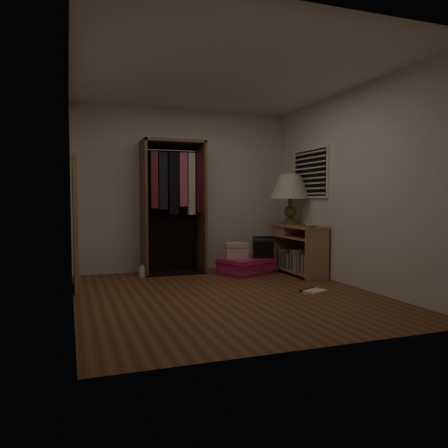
# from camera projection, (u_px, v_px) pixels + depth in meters

# --- Properties ---
(ground) EXTENTS (4.00, 4.00, 0.00)m
(ground) POSITION_uv_depth(u_px,v_px,m) (227.00, 295.00, 5.26)
(ground) COLOR brown
(ground) RESTS_ON ground
(room_walls) EXTENTS (3.52, 4.02, 2.60)m
(room_walls) POSITION_uv_depth(u_px,v_px,m) (232.00, 170.00, 5.24)
(room_walls) COLOR silver
(room_walls) RESTS_ON ground
(console_bookshelf) EXTENTS (0.42, 1.12, 0.75)m
(console_bookshelf) POSITION_uv_depth(u_px,v_px,m) (297.00, 248.00, 6.73)
(console_bookshelf) COLOR #A77550
(console_bookshelf) RESTS_ON ground
(open_wardrobe) EXTENTS (0.95, 0.50, 2.05)m
(open_wardrobe) POSITION_uv_depth(u_px,v_px,m) (174.00, 196.00, 6.78)
(open_wardrobe) COLOR brown
(open_wardrobe) RESTS_ON ground
(floor_mirror) EXTENTS (0.06, 0.80, 1.70)m
(floor_mirror) POSITION_uv_depth(u_px,v_px,m) (75.00, 223.00, 5.58)
(floor_mirror) COLOR #A2754E
(floor_mirror) RESTS_ON ground
(pink_suitcase) EXTENTS (0.96, 0.84, 0.25)m
(pink_suitcase) POSITION_uv_depth(u_px,v_px,m) (247.00, 266.00, 6.73)
(pink_suitcase) COLOR #CA1866
(pink_suitcase) RESTS_ON ground
(train_case) EXTENTS (0.40, 0.32, 0.25)m
(train_case) POSITION_uv_depth(u_px,v_px,m) (237.00, 251.00, 6.71)
(train_case) COLOR #BDB090
(train_case) RESTS_ON pink_suitcase
(black_bag) EXTENTS (0.35, 0.28, 0.34)m
(black_bag) POSITION_uv_depth(u_px,v_px,m) (263.00, 246.00, 6.77)
(black_bag) COLOR black
(black_bag) RESTS_ON pink_suitcase
(table_lamp) EXTENTS (0.84, 0.84, 0.80)m
(table_lamp) POSITION_uv_depth(u_px,v_px,m) (290.00, 188.00, 6.91)
(table_lamp) COLOR #454D25
(table_lamp) RESTS_ON console_bookshelf
(brass_tray) EXTENTS (0.26, 0.26, 0.01)m
(brass_tray) POSITION_uv_depth(u_px,v_px,m) (307.00, 226.00, 6.45)
(brass_tray) COLOR #AF8E43
(brass_tray) RESTS_ON console_bookshelf
(ceramic_bowl) EXTENTS (0.18, 0.18, 0.04)m
(ceramic_bowl) POSITION_uv_depth(u_px,v_px,m) (311.00, 226.00, 6.26)
(ceramic_bowl) COLOR #B3D7B9
(ceramic_bowl) RESTS_ON console_bookshelf
(white_jug) EXTENTS (0.13, 0.13, 0.18)m
(white_jug) POSITION_uv_depth(u_px,v_px,m) (143.00, 272.00, 6.47)
(white_jug) COLOR white
(white_jug) RESTS_ON ground
(floor_book) EXTENTS (0.35, 0.32, 0.03)m
(floor_book) POSITION_uv_depth(u_px,v_px,m) (313.00, 291.00, 5.44)
(floor_book) COLOR #F5EBCE
(floor_book) RESTS_ON ground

